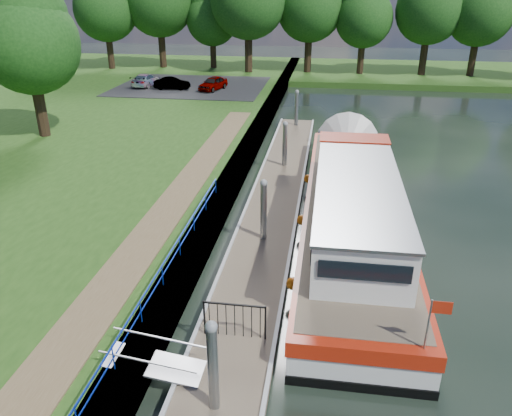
# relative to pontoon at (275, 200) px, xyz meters

# --- Properties ---
(ground) EXTENTS (160.00, 160.00, 0.00)m
(ground) POSITION_rel_pontoon_xyz_m (0.00, -13.00, -0.18)
(ground) COLOR black
(ground) RESTS_ON ground
(bank_edge) EXTENTS (1.10, 90.00, 0.78)m
(bank_edge) POSITION_rel_pontoon_xyz_m (-2.55, 2.00, 0.20)
(bank_edge) COLOR #473D2D
(bank_edge) RESTS_ON ground
(far_bank) EXTENTS (60.00, 18.00, 0.60)m
(far_bank) POSITION_rel_pontoon_xyz_m (12.00, 39.00, 0.12)
(far_bank) COLOR #204413
(far_bank) RESTS_ON ground
(footpath) EXTENTS (1.60, 40.00, 0.05)m
(footpath) POSITION_rel_pontoon_xyz_m (-4.40, -5.00, 0.62)
(footpath) COLOR brown
(footpath) RESTS_ON riverbank
(carpark) EXTENTS (14.00, 12.00, 0.06)m
(carpark) POSITION_rel_pontoon_xyz_m (-11.00, 25.00, 0.62)
(carpark) COLOR black
(carpark) RESTS_ON riverbank
(blue_fence) EXTENTS (0.04, 18.04, 0.72)m
(blue_fence) POSITION_rel_pontoon_xyz_m (-2.75, -10.00, 1.13)
(blue_fence) COLOR #0C2DBF
(blue_fence) RESTS_ON riverbank
(pontoon) EXTENTS (2.50, 30.00, 0.56)m
(pontoon) POSITION_rel_pontoon_xyz_m (0.00, 0.00, 0.00)
(pontoon) COLOR brown
(pontoon) RESTS_ON ground
(mooring_piles) EXTENTS (0.30, 27.30, 3.55)m
(mooring_piles) POSITION_rel_pontoon_xyz_m (0.00, 0.00, 1.10)
(mooring_piles) COLOR gray
(mooring_piles) RESTS_ON ground
(gangway) EXTENTS (2.58, 1.00, 0.92)m
(gangway) POSITION_rel_pontoon_xyz_m (-1.85, -12.50, 0.44)
(gangway) COLOR #A5A8AD
(gangway) RESTS_ON ground
(gate_panel) EXTENTS (1.85, 0.05, 1.15)m
(gate_panel) POSITION_rel_pontoon_xyz_m (-0.00, -10.80, 0.97)
(gate_panel) COLOR black
(gate_panel) RESTS_ON ground
(barge) EXTENTS (4.36, 21.15, 4.78)m
(barge) POSITION_rel_pontoon_xyz_m (3.60, -1.70, 0.90)
(barge) COLOR black
(barge) RESTS_ON ground
(horizon_trees) EXTENTS (54.38, 10.03, 12.87)m
(horizon_trees) POSITION_rel_pontoon_xyz_m (-1.61, 35.68, 7.76)
(horizon_trees) COLOR #332316
(horizon_trees) RESTS_ON ground
(bank_tree_a) EXTENTS (6.12, 6.12, 9.72)m
(bank_tree_a) POSITION_rel_pontoon_xyz_m (-15.99, 7.08, 6.84)
(bank_tree_a) COLOR #332316
(bank_tree_a) RESTS_ON riverbank
(car_a) EXTENTS (2.46, 3.83, 1.21)m
(car_a) POSITION_rel_pontoon_xyz_m (-8.44, 23.29, 1.26)
(car_a) COLOR #999999
(car_a) RESTS_ON carpark
(car_b) EXTENTS (3.33, 1.28, 1.08)m
(car_b) POSITION_rel_pontoon_xyz_m (-12.30, 23.04, 1.19)
(car_b) COLOR #999999
(car_b) RESTS_ON carpark
(car_c) EXTENTS (1.94, 4.12, 1.16)m
(car_c) POSITION_rel_pontoon_xyz_m (-15.26, 24.22, 1.23)
(car_c) COLOR #999999
(car_c) RESTS_ON carpark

